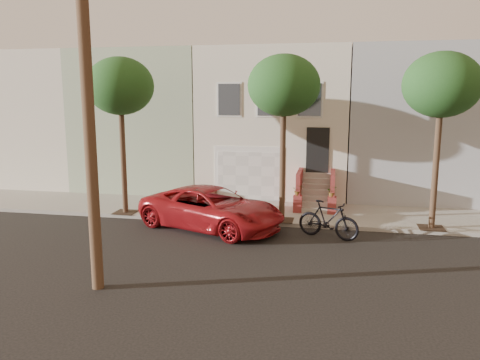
# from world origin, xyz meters

# --- Properties ---
(ground) EXTENTS (90.00, 90.00, 0.00)m
(ground) POSITION_xyz_m (0.00, 0.00, 0.00)
(ground) COLOR black
(ground) RESTS_ON ground
(sidewalk) EXTENTS (40.00, 3.70, 0.15)m
(sidewalk) POSITION_xyz_m (0.00, 5.35, 0.07)
(sidewalk) COLOR gray
(sidewalk) RESTS_ON ground
(house_row) EXTENTS (33.10, 11.70, 7.00)m
(house_row) POSITION_xyz_m (0.00, 11.19, 3.64)
(house_row) COLOR beige
(house_row) RESTS_ON sidewalk
(tree_left) EXTENTS (2.70, 2.57, 6.30)m
(tree_left) POSITION_xyz_m (-5.50, 3.90, 5.26)
(tree_left) COLOR #2D2116
(tree_left) RESTS_ON sidewalk
(tree_mid) EXTENTS (2.70, 2.57, 6.30)m
(tree_mid) POSITION_xyz_m (1.00, 3.90, 5.26)
(tree_mid) COLOR #2D2116
(tree_mid) RESTS_ON sidewalk
(tree_right) EXTENTS (2.70, 2.57, 6.30)m
(tree_right) POSITION_xyz_m (6.50, 3.90, 5.26)
(tree_right) COLOR #2D2116
(tree_right) RESTS_ON sidewalk
(pickup_truck) EXTENTS (6.14, 4.43, 1.55)m
(pickup_truck) POSITION_xyz_m (-1.50, 2.78, 0.78)
(pickup_truck) COLOR maroon
(pickup_truck) RESTS_ON ground
(motorcycle) EXTENTS (2.29, 1.36, 1.33)m
(motorcycle) POSITION_xyz_m (2.79, 2.38, 0.66)
(motorcycle) COLOR black
(motorcycle) RESTS_ON ground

